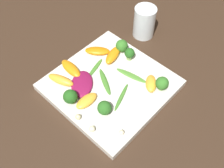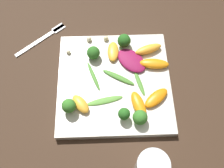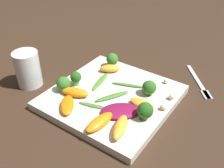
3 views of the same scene
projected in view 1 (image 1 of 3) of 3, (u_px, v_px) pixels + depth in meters
The scene contains 22 objects.
ground_plane at pixel (110, 87), 0.73m from camera, with size 2.40×2.40×0.00m, color #382619.
plate at pixel (110, 85), 0.72m from camera, with size 0.30×0.30×0.02m.
drinking_glass at pixel (144, 22), 0.82m from camera, with size 0.07×0.07×0.10m.
radicchio_leaf_0 at pixel (82, 84), 0.71m from camera, with size 0.11×0.10×0.01m.
orange_segment_0 at pixel (71, 68), 0.73m from camera, with size 0.04×0.08×0.02m.
orange_segment_1 at pixel (61, 80), 0.71m from camera, with size 0.05×0.08×0.02m.
orange_segment_2 at pixel (151, 83), 0.70m from camera, with size 0.06×0.06×0.02m.
orange_segment_3 at pixel (97, 51), 0.78m from camera, with size 0.07×0.08×0.02m.
orange_segment_4 at pixel (87, 101), 0.67m from camera, with size 0.07×0.03×0.02m.
orange_segment_5 at pixel (113, 55), 0.76m from camera, with size 0.08×0.05×0.02m.
broccoli_floret_0 at pixel (70, 97), 0.66m from camera, with size 0.04×0.04×0.04m.
broccoli_floret_1 at pixel (130, 54), 0.75m from camera, with size 0.03×0.03×0.04m.
broccoli_floret_2 at pixel (122, 46), 0.77m from camera, with size 0.04×0.04×0.04m.
broccoli_floret_3 at pixel (104, 108), 0.64m from camera, with size 0.04×0.04×0.04m.
broccoli_floret_4 at pixel (162, 83), 0.68m from camera, with size 0.04×0.04×0.04m.
arugula_sprig_0 at pixel (105, 82), 0.71m from camera, with size 0.06×0.09×0.01m.
arugula_sprig_1 at pixel (131, 75), 0.73m from camera, with size 0.04×0.10×0.00m.
arugula_sprig_2 at pixel (95, 68), 0.74m from camera, with size 0.08×0.03×0.00m.
arugula_sprig_3 at pixel (121, 97), 0.68m from camera, with size 0.09×0.04×0.01m.
macadamia_nut_0 at pixel (92, 129), 0.62m from camera, with size 0.02×0.02×0.02m.
macadamia_nut_1 at pixel (122, 132), 0.62m from camera, with size 0.01×0.01×0.01m.
macadamia_nut_2 at pixel (78, 117), 0.64m from camera, with size 0.01×0.01×0.01m.
Camera 1 is at (0.31, 0.30, 0.59)m, focal length 42.00 mm.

